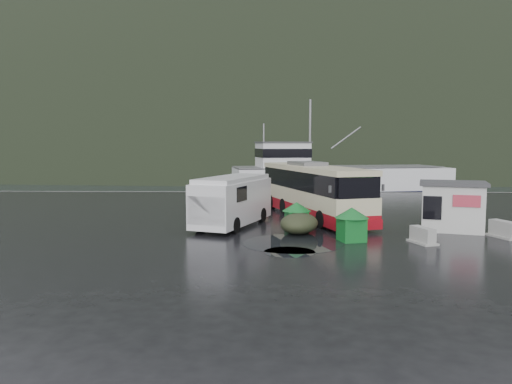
{
  "coord_description": "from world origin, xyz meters",
  "views": [
    {
      "loc": [
        -0.11,
        -24.97,
        4.39
      ],
      "look_at": [
        -0.76,
        2.58,
        1.7
      ],
      "focal_mm": 35.0,
      "sensor_mm": 36.0,
      "label": 1
    }
  ],
  "objects_px": {
    "jersey_barrier_a": "(422,243)",
    "fishing_trawler": "(336,184)",
    "dome_tent": "(299,233)",
    "ticket_kiosk": "(451,230)",
    "waste_bin_right": "(351,241)",
    "jersey_barrier_b": "(503,237)",
    "coach_bus": "(313,217)",
    "white_van": "(233,226)",
    "waste_bin_left": "(296,231)"
  },
  "relations": [
    {
      "from": "waste_bin_left",
      "to": "waste_bin_right",
      "type": "relative_size",
      "value": 0.95
    },
    {
      "from": "dome_tent",
      "to": "jersey_barrier_a",
      "type": "relative_size",
      "value": 1.77
    },
    {
      "from": "coach_bus",
      "to": "dome_tent",
      "type": "bearing_deg",
      "value": -119.78
    },
    {
      "from": "white_van",
      "to": "fishing_trawler",
      "type": "relative_size",
      "value": 0.25
    },
    {
      "from": "ticket_kiosk",
      "to": "waste_bin_left",
      "type": "bearing_deg",
      "value": -160.46
    },
    {
      "from": "dome_tent",
      "to": "fishing_trawler",
      "type": "height_order",
      "value": "fishing_trawler"
    },
    {
      "from": "waste_bin_right",
      "to": "dome_tent",
      "type": "distance_m",
      "value": 2.91
    },
    {
      "from": "jersey_barrier_b",
      "to": "fishing_trawler",
      "type": "distance_m",
      "value": 30.67
    },
    {
      "from": "jersey_barrier_a",
      "to": "jersey_barrier_b",
      "type": "xyz_separation_m",
      "value": [
        4.23,
        1.46,
        0.0
      ]
    },
    {
      "from": "jersey_barrier_a",
      "to": "jersey_barrier_b",
      "type": "bearing_deg",
      "value": 19.1
    },
    {
      "from": "jersey_barrier_a",
      "to": "fishing_trawler",
      "type": "xyz_separation_m",
      "value": [
        0.57,
        31.92,
        0.0
      ]
    },
    {
      "from": "coach_bus",
      "to": "waste_bin_right",
      "type": "xyz_separation_m",
      "value": [
        1.1,
        -7.22,
        0.0
      ]
    },
    {
      "from": "waste_bin_left",
      "to": "ticket_kiosk",
      "type": "height_order",
      "value": "ticket_kiosk"
    },
    {
      "from": "white_van",
      "to": "waste_bin_left",
      "type": "height_order",
      "value": "white_van"
    },
    {
      "from": "coach_bus",
      "to": "white_van",
      "type": "relative_size",
      "value": 1.83
    },
    {
      "from": "fishing_trawler",
      "to": "white_van",
      "type": "bearing_deg",
      "value": -120.31
    },
    {
      "from": "ticket_kiosk",
      "to": "jersey_barrier_a",
      "type": "height_order",
      "value": "ticket_kiosk"
    },
    {
      "from": "dome_tent",
      "to": "jersey_barrier_b",
      "type": "bearing_deg",
      "value": -5.1
    },
    {
      "from": "dome_tent",
      "to": "ticket_kiosk",
      "type": "xyz_separation_m",
      "value": [
        7.77,
        1.01,
        0.0
      ]
    },
    {
      "from": "coach_bus",
      "to": "fishing_trawler",
      "type": "bearing_deg",
      "value": 61.25
    },
    {
      "from": "white_van",
      "to": "jersey_barrier_b",
      "type": "relative_size",
      "value": 4.09
    },
    {
      "from": "waste_bin_left",
      "to": "jersey_barrier_a",
      "type": "bearing_deg",
      "value": -29.52
    },
    {
      "from": "waste_bin_left",
      "to": "waste_bin_right",
      "type": "height_order",
      "value": "waste_bin_right"
    },
    {
      "from": "waste_bin_right",
      "to": "fishing_trawler",
      "type": "bearing_deg",
      "value": 83.43
    },
    {
      "from": "white_van",
      "to": "jersey_barrier_b",
      "type": "xyz_separation_m",
      "value": [
        12.92,
        -2.92,
        0.0
      ]
    },
    {
      "from": "coach_bus",
      "to": "jersey_barrier_b",
      "type": "distance_m",
      "value": 10.42
    },
    {
      "from": "ticket_kiosk",
      "to": "waste_bin_right",
      "type": "bearing_deg",
      "value": -135.03
    },
    {
      "from": "white_van",
      "to": "coach_bus",
      "type": "bearing_deg",
      "value": 55.68
    },
    {
      "from": "white_van",
      "to": "fishing_trawler",
      "type": "xyz_separation_m",
      "value": [
        9.27,
        27.53,
        0.0
      ]
    },
    {
      "from": "ticket_kiosk",
      "to": "jersey_barrier_b",
      "type": "height_order",
      "value": "ticket_kiosk"
    },
    {
      "from": "coach_bus",
      "to": "dome_tent",
      "type": "height_order",
      "value": "coach_bus"
    },
    {
      "from": "white_van",
      "to": "jersey_barrier_a",
      "type": "relative_size",
      "value": 4.45
    },
    {
      "from": "jersey_barrier_a",
      "to": "waste_bin_left",
      "type": "bearing_deg",
      "value": 150.48
    },
    {
      "from": "jersey_barrier_b",
      "to": "jersey_barrier_a",
      "type": "bearing_deg",
      "value": -160.9
    },
    {
      "from": "ticket_kiosk",
      "to": "coach_bus",
      "type": "bearing_deg",
      "value": 164.24
    },
    {
      "from": "waste_bin_left",
      "to": "dome_tent",
      "type": "xyz_separation_m",
      "value": [
        0.09,
        -0.73,
        0.0
      ]
    },
    {
      "from": "coach_bus",
      "to": "ticket_kiosk",
      "type": "height_order",
      "value": "coach_bus"
    },
    {
      "from": "jersey_barrier_b",
      "to": "waste_bin_right",
      "type": "bearing_deg",
      "value": -172.06
    },
    {
      "from": "waste_bin_left",
      "to": "coach_bus",
      "type": "bearing_deg",
      "value": 75.11
    },
    {
      "from": "coach_bus",
      "to": "white_van",
      "type": "distance_m",
      "value": 5.61
    },
    {
      "from": "coach_bus",
      "to": "jersey_barrier_b",
      "type": "bearing_deg",
      "value": -54.29
    },
    {
      "from": "waste_bin_right",
      "to": "ticket_kiosk",
      "type": "xyz_separation_m",
      "value": [
        5.53,
        2.87,
        0.0
      ]
    },
    {
      "from": "ticket_kiosk",
      "to": "fishing_trawler",
      "type": "height_order",
      "value": "fishing_trawler"
    },
    {
      "from": "jersey_barrier_b",
      "to": "coach_bus",
      "type": "bearing_deg",
      "value": 143.44
    },
    {
      "from": "fishing_trawler",
      "to": "jersey_barrier_a",
      "type": "bearing_deg",
      "value": -102.75
    },
    {
      "from": "dome_tent",
      "to": "jersey_barrier_a",
      "type": "distance_m",
      "value": 5.77
    },
    {
      "from": "waste_bin_right",
      "to": "jersey_barrier_a",
      "type": "xyz_separation_m",
      "value": [
        3.05,
        -0.45,
        0.0
      ]
    },
    {
      "from": "white_van",
      "to": "jersey_barrier_a",
      "type": "height_order",
      "value": "white_van"
    },
    {
      "from": "coach_bus",
      "to": "jersey_barrier_a",
      "type": "xyz_separation_m",
      "value": [
        4.15,
        -7.67,
        0.0
      ]
    },
    {
      "from": "coach_bus",
      "to": "jersey_barrier_a",
      "type": "bearing_deg",
      "value": -79.34
    }
  ]
}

